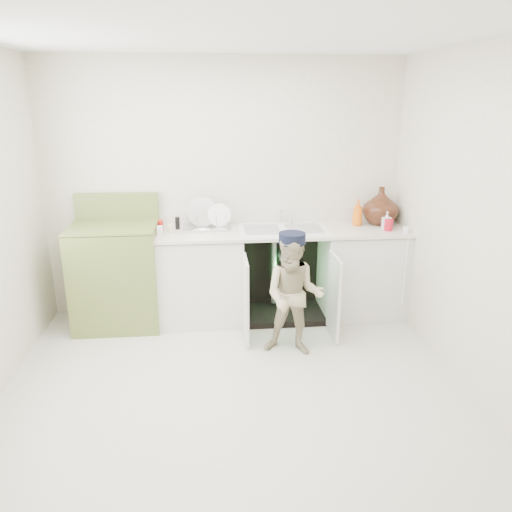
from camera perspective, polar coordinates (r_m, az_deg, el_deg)
The scene contains 5 objects.
ground at distance 4.02m, azimuth -2.55°, elevation -14.19°, with size 3.50×3.50×0.00m, color #BBB6A4.
room_shell at distance 3.52m, azimuth -2.82°, elevation 3.34°, with size 6.00×5.50×1.26m.
counter_run at distance 4.96m, azimuth 3.52°, elevation -1.59°, with size 2.44×1.02×1.27m.
avocado_stove at distance 4.95m, azimuth -15.58°, elevation -1.96°, with size 0.80×0.65×1.24m.
repair_worker at distance 4.21m, azimuth 4.35°, elevation -4.43°, with size 0.60×0.69×1.07m.
Camera 1 is at (-0.15, -3.40, 2.13)m, focal length 35.00 mm.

